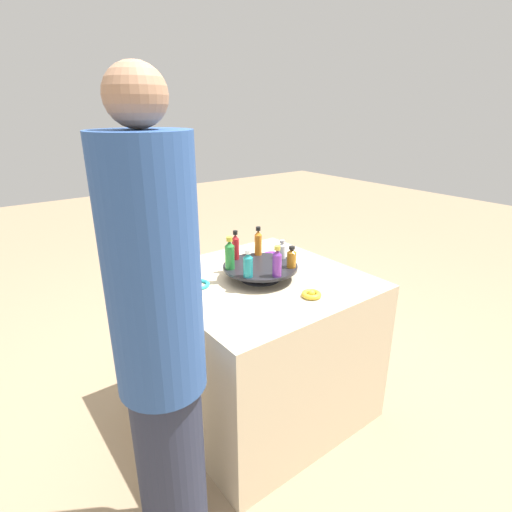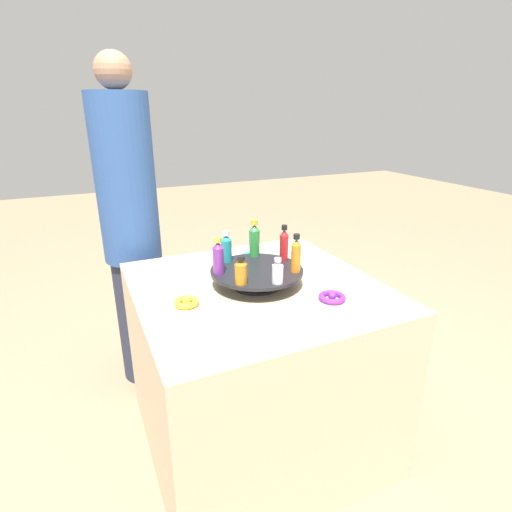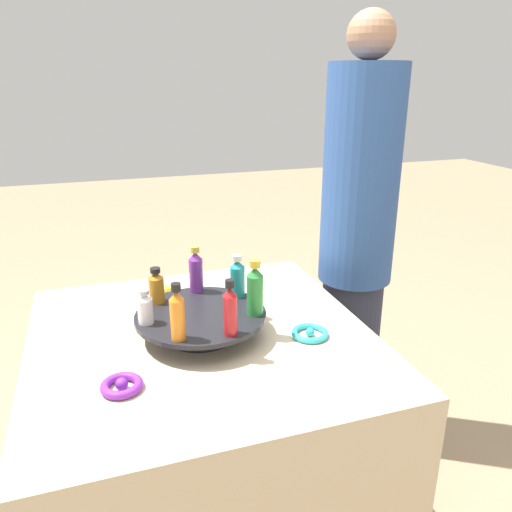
# 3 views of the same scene
# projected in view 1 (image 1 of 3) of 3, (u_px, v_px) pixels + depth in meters

# --- Properties ---
(ground_plane) EXTENTS (12.00, 12.00, 0.00)m
(ground_plane) POSITION_uv_depth(u_px,v_px,m) (260.00, 403.00, 2.11)
(ground_plane) COLOR #997F60
(party_table) EXTENTS (0.89, 0.89, 0.72)m
(party_table) POSITION_uv_depth(u_px,v_px,m) (260.00, 345.00, 1.99)
(party_table) COLOR beige
(party_table) RESTS_ON ground_plane
(display_stand) EXTENTS (0.35, 0.35, 0.07)m
(display_stand) POSITION_uv_depth(u_px,v_px,m) (260.00, 269.00, 1.85)
(display_stand) COLOR black
(display_stand) RESTS_ON party_table
(bottle_purple) EXTENTS (0.04, 0.04, 0.14)m
(bottle_purple) POSITION_uv_depth(u_px,v_px,m) (277.00, 262.00, 1.70)
(bottle_purple) COLOR #702D93
(bottle_purple) RESTS_ON display_stand
(bottle_amber) EXTENTS (0.04, 0.04, 0.10)m
(bottle_amber) POSITION_uv_depth(u_px,v_px,m) (292.00, 258.00, 1.80)
(bottle_amber) COLOR #AD6B19
(bottle_amber) RESTS_ON display_stand
(bottle_clear) EXTENTS (0.04, 0.04, 0.09)m
(bottle_clear) POSITION_uv_depth(u_px,v_px,m) (282.00, 250.00, 1.92)
(bottle_clear) COLOR silver
(bottle_clear) RESTS_ON display_stand
(bottle_orange) EXTENTS (0.04, 0.04, 0.14)m
(bottle_orange) POSITION_uv_depth(u_px,v_px,m) (258.00, 242.00, 1.95)
(bottle_orange) COLOR orange
(bottle_orange) RESTS_ON display_stand
(bottle_red) EXTENTS (0.03, 0.03, 0.14)m
(bottle_red) POSITION_uv_depth(u_px,v_px,m) (235.00, 246.00, 1.89)
(bottle_red) COLOR #B21E23
(bottle_red) RESTS_ON display_stand
(bottle_green) EXTENTS (0.04, 0.04, 0.15)m
(bottle_green) POSITION_uv_depth(u_px,v_px,m) (230.00, 254.00, 1.78)
(bottle_green) COLOR #288438
(bottle_green) RESTS_ON display_stand
(bottle_teal) EXTENTS (0.04, 0.04, 0.12)m
(bottle_teal) POSITION_uv_depth(u_px,v_px,m) (248.00, 265.00, 1.70)
(bottle_teal) COLOR teal
(bottle_teal) RESTS_ON display_stand
(ribbon_bow_gold) EXTENTS (0.08, 0.08, 0.03)m
(ribbon_bow_gold) POSITION_uv_depth(u_px,v_px,m) (311.00, 294.00, 1.68)
(ribbon_bow_gold) COLOR gold
(ribbon_bow_gold) RESTS_ON party_table
(ribbon_bow_purple) EXTENTS (0.09, 0.09, 0.03)m
(ribbon_bow_purple) POSITION_uv_depth(u_px,v_px,m) (271.00, 255.00, 2.12)
(ribbon_bow_purple) COLOR purple
(ribbon_bow_purple) RESTS_ON party_table
(ribbon_bow_teal) EXTENTS (0.10, 0.10, 0.02)m
(ribbon_bow_teal) POSITION_uv_depth(u_px,v_px,m) (199.00, 284.00, 1.78)
(ribbon_bow_teal) COLOR #2DB7CC
(ribbon_bow_teal) RESTS_ON party_table
(person_figure) EXTENTS (0.27, 0.27, 1.58)m
(person_figure) POSITION_uv_depth(u_px,v_px,m) (160.00, 347.00, 1.20)
(person_figure) COLOR #282D42
(person_figure) RESTS_ON ground_plane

